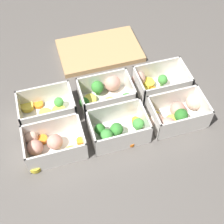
{
  "coord_description": "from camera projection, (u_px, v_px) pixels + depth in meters",
  "views": [
    {
      "loc": [
        -0.16,
        -0.52,
        0.75
      ],
      "look_at": [
        0.0,
        0.0,
        0.03
      ],
      "focal_mm": 50.0,
      "sensor_mm": 36.0,
      "label": 1
    }
  ],
  "objects": [
    {
      "name": "container_near_left",
      "position": [
        50.0,
        145.0,
        0.84
      ],
      "size": [
        0.17,
        0.14,
        0.07
      ],
      "color": "silver",
      "rests_on": "ground_plane"
    },
    {
      "name": "container_far_right",
      "position": [
        156.0,
        83.0,
        0.97
      ],
      "size": [
        0.17,
        0.13,
        0.07
      ],
      "color": "silver",
      "rests_on": "ground_plane"
    },
    {
      "name": "container_far_center",
      "position": [
        107.0,
        93.0,
        0.94
      ],
      "size": [
        0.16,
        0.13,
        0.07
      ],
      "color": "silver",
      "rests_on": "ground_plane"
    },
    {
      "name": "ground_plane",
      "position": [
        112.0,
        117.0,
        0.92
      ],
      "size": [
        4.0,
        4.0,
        0.0
      ],
      "primitive_type": "plane",
      "color": "#56514C"
    },
    {
      "name": "container_near_center",
      "position": [
        118.0,
        129.0,
        0.86
      ],
      "size": [
        0.16,
        0.11,
        0.07
      ],
      "color": "silver",
      "rests_on": "ground_plane"
    },
    {
      "name": "container_near_right",
      "position": [
        176.0,
        114.0,
        0.9
      ],
      "size": [
        0.19,
        0.12,
        0.07
      ],
      "color": "silver",
      "rests_on": "ground_plane"
    },
    {
      "name": "cutting_board",
      "position": [
        100.0,
        50.0,
        1.09
      ],
      "size": [
        0.28,
        0.18,
        0.02
      ],
      "color": "tan",
      "rests_on": "ground_plane"
    },
    {
      "name": "container_far_left",
      "position": [
        47.0,
        110.0,
        0.91
      ],
      "size": [
        0.16,
        0.12,
        0.07
      ],
      "color": "silver",
      "rests_on": "ground_plane"
    }
  ]
}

